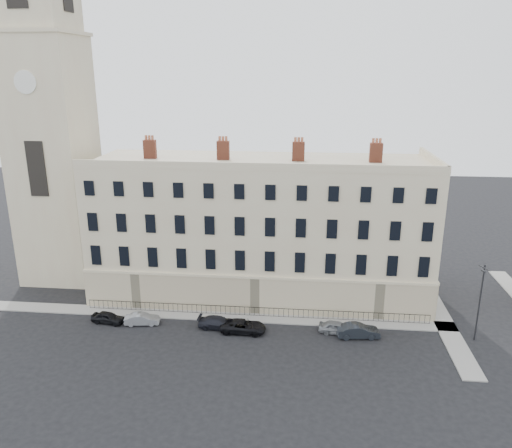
# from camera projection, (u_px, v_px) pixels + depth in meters

# --- Properties ---
(ground) EXTENTS (160.00, 160.00, 0.00)m
(ground) POSITION_uv_depth(u_px,v_px,m) (314.00, 347.00, 45.47)
(ground) COLOR black
(ground) RESTS_ON ground
(terrace) EXTENTS (36.22, 12.22, 17.00)m
(terrace) POSITION_uv_depth(u_px,v_px,m) (261.00, 228.00, 55.17)
(terrace) COLOR beige
(terrace) RESTS_ON ground
(church_tower) EXTENTS (8.00, 8.13, 44.00)m
(church_tower) POSITION_uv_depth(u_px,v_px,m) (50.00, 121.00, 56.04)
(church_tower) COLOR beige
(church_tower) RESTS_ON ground
(pavement_terrace) EXTENTS (48.00, 2.00, 0.12)m
(pavement_terrace) POSITION_uv_depth(u_px,v_px,m) (215.00, 316.00, 51.14)
(pavement_terrace) COLOR gray
(pavement_terrace) RESTS_ON ground
(pavement_east_return) EXTENTS (2.00, 24.00, 0.12)m
(pavement_east_return) POSITION_uv_depth(u_px,v_px,m) (438.00, 313.00, 51.83)
(pavement_east_return) COLOR gray
(pavement_east_return) RESTS_ON ground
(railings) EXTENTS (35.00, 0.04, 0.96)m
(railings) POSITION_uv_depth(u_px,v_px,m) (254.00, 312.00, 51.00)
(railings) COLOR black
(railings) RESTS_ON ground
(car_a) EXTENTS (3.50, 1.81, 1.14)m
(car_a) POSITION_uv_depth(u_px,v_px,m) (108.00, 318.00, 49.73)
(car_a) COLOR black
(car_a) RESTS_ON ground
(car_b) EXTENTS (3.56, 1.67, 1.13)m
(car_b) POSITION_uv_depth(u_px,v_px,m) (142.00, 319.00, 49.44)
(car_b) COLOR gray
(car_b) RESTS_ON ground
(car_c) EXTENTS (4.09, 1.80, 1.17)m
(car_c) POSITION_uv_depth(u_px,v_px,m) (219.00, 323.00, 48.68)
(car_c) COLOR black
(car_c) RESTS_ON ground
(car_d) EXTENTS (4.43, 2.13, 1.22)m
(car_d) POSITION_uv_depth(u_px,v_px,m) (243.00, 326.00, 47.96)
(car_d) COLOR black
(car_d) RESTS_ON ground
(car_e) EXTENTS (3.71, 1.93, 1.21)m
(car_e) POSITION_uv_depth(u_px,v_px,m) (337.00, 328.00, 47.71)
(car_e) COLOR gray
(car_e) RESTS_ON ground
(car_f) EXTENTS (4.19, 1.88, 1.33)m
(car_f) POSITION_uv_depth(u_px,v_px,m) (358.00, 331.00, 47.00)
(car_f) COLOR black
(car_f) RESTS_ON ground
(streetlamp) EXTENTS (0.77, 1.55, 7.60)m
(streetlamp) POSITION_uv_depth(u_px,v_px,m) (480.00, 299.00, 45.39)
(streetlamp) COLOR #2A2A2E
(streetlamp) RESTS_ON ground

